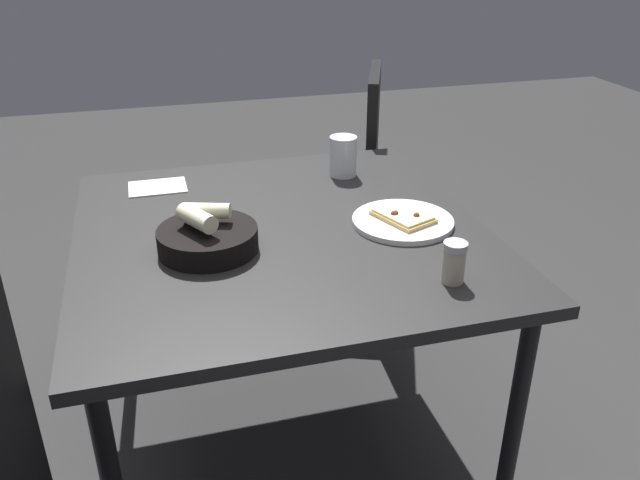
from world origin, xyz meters
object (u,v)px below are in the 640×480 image
Objects in this scene: bread_basket at (207,237)px; chair_near at (342,173)px; pepper_shaker at (454,264)px; dining_table at (281,249)px; pizza_plate at (403,220)px; beer_glass at (343,158)px.

bread_basket is 0.25× the size of chair_near.
pepper_shaker is 1.19m from chair_near.
pizza_plate reaches higher than dining_table.
beer_glass is (0.04, -0.37, 0.04)m from pizza_plate.
bread_basket is 1.95× the size of beer_glass.
beer_glass reaches higher than bread_basket.
dining_table is at bearing -10.51° from pizza_plate.
dining_table is at bearing -50.14° from pepper_shaker.
pepper_shaker is at bearing 129.86° from dining_table.
pizza_plate is at bearing -91.58° from pepper_shaker.
pepper_shaker is at bearing 92.89° from beer_glass.
chair_near is (-0.11, -0.87, -0.20)m from pizza_plate.
bread_basket is 0.56m from pepper_shaker.
chair_near reaches higher than dining_table.
bread_basket is 2.52× the size of pepper_shaker.
pepper_shaker is (0.01, 0.30, 0.03)m from pizza_plate.
pepper_shaker is (-0.48, 0.28, 0.01)m from bread_basket.
dining_table is 0.42m from beer_glass.
beer_glass is 0.13× the size of chair_near.
chair_near is at bearing -107.29° from beer_glass.
pizza_plate is 0.28× the size of chair_near.
dining_table is 0.47m from pepper_shaker.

